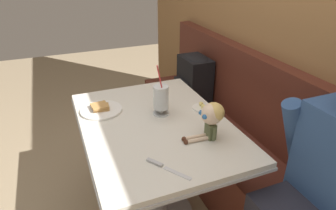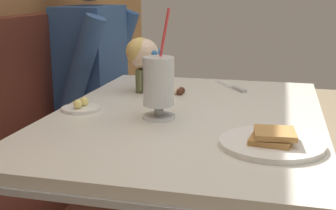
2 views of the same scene
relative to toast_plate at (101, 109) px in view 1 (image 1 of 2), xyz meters
name	(u,v)px [view 1 (image 1 of 2)]	position (x,y,z in m)	size (l,w,h in m)	color
wood_panel_wall	(291,28)	(0.25, 1.13, 0.45)	(4.40, 0.08, 2.40)	olive
booth_bench	(240,156)	(0.25, 0.89, -0.42)	(2.60, 0.48, 1.00)	#512319
diner_table	(156,151)	(0.25, 0.26, -0.21)	(1.11, 0.81, 0.74)	silver
toast_plate	(101,109)	(0.00, 0.00, 0.00)	(0.25, 0.25, 0.04)	white
milkshake_glass	(161,99)	(0.17, 0.33, 0.09)	(0.10, 0.10, 0.31)	silver
butter_saucer	(202,107)	(0.20, 0.58, 0.00)	(0.12, 0.12, 0.04)	white
butter_knife	(161,165)	(0.62, 0.15, -0.01)	(0.21, 0.15, 0.01)	silver
seated_doll	(212,116)	(0.50, 0.47, 0.12)	(0.12, 0.22, 0.20)	#5B6642
backpack	(194,77)	(-0.46, 0.86, -0.09)	(0.30, 0.25, 0.41)	black
diner_patron	(335,173)	(0.96, 0.84, -0.01)	(0.55, 0.48, 0.81)	#2D4C7F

